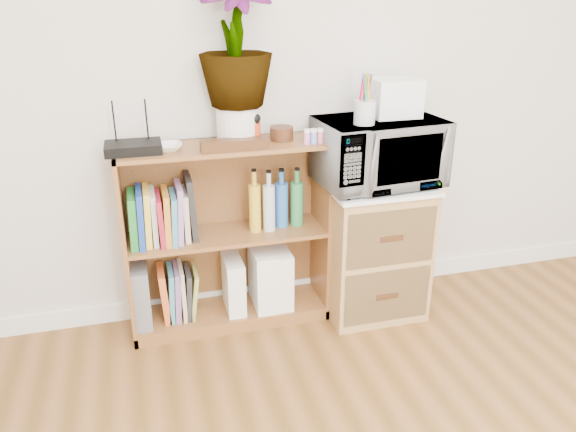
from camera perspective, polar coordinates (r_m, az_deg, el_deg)
name	(u,v)px	position (r m, az deg, el deg)	size (l,w,h in m)	color
skirting_board	(288,288)	(3.20, -0.04, -7.37)	(4.00, 0.02, 0.10)	white
bookshelf	(227,237)	(2.82, -6.18, -2.15)	(1.00, 0.30, 0.95)	brown
wicker_unit	(371,249)	(3.00, 8.45, -3.30)	(0.50, 0.45, 0.70)	#9E7542
microwave	(378,152)	(2.80, 9.16, 6.45)	(0.59, 0.40, 0.32)	white
pen_cup	(365,112)	(2.64, 7.78, 10.38)	(0.10, 0.10, 0.11)	silver
small_appliance	(394,98)	(2.82, 10.72, 11.74)	(0.23, 0.19, 0.18)	white
router	(133,148)	(2.60, -15.45, 6.72)	(0.25, 0.17, 0.04)	black
white_bowl	(168,147)	(2.60, -12.10, 6.86)	(0.13, 0.13, 0.03)	white
plant_pot	(238,125)	(2.66, -5.08, 9.24)	(0.20, 0.20, 0.17)	silver
potted_plant	(235,40)	(2.60, -5.38, 17.41)	(0.33, 0.33, 0.59)	#306F2C
trinket_box	(235,145)	(2.56, -5.44, 7.23)	(0.31, 0.08, 0.05)	#3B1E10
kokeshi_doll	(256,134)	(2.63, -3.28, 8.31)	(0.04, 0.04, 0.10)	#B93216
wooden_bowl	(282,133)	(2.71, -0.65, 8.39)	(0.11, 0.11, 0.07)	#3B1D10
paint_jars	(314,137)	(2.65, 2.62, 7.97)	(0.11, 0.04, 0.06)	pink
file_box	(140,292)	(2.91, -14.82, -7.51)	(0.09, 0.25, 0.32)	slate
magazine_holder_left	(233,284)	(2.93, -5.57, -6.85)	(0.09, 0.23, 0.29)	white
magazine_holder_mid	(262,277)	(2.95, -2.66, -6.21)	(0.10, 0.26, 0.32)	white
magazine_holder_right	(279,275)	(2.97, -0.94, -6.05)	(0.10, 0.25, 0.31)	white
cookbooks	(162,215)	(2.73, -12.65, 0.14)	(0.32, 0.20, 0.31)	#228030
liquor_bottles	(276,200)	(2.79, -1.18, 1.66)	(0.28, 0.07, 0.31)	gold
lower_books	(178,292)	(2.92, -11.16, -7.59)	(0.20, 0.19, 0.28)	orange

